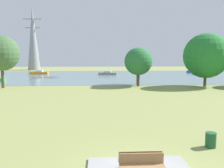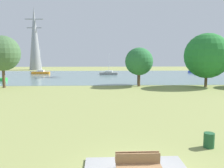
% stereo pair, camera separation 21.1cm
% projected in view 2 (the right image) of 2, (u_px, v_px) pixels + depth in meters
% --- Properties ---
extents(ground_plane, '(160.00, 160.00, 0.00)m').
position_uv_depth(ground_plane, '(112.00, 93.00, 31.49)').
color(ground_plane, '#8C9351').
extents(bench_facing_water, '(1.80, 0.48, 0.89)m').
position_uv_depth(bench_facing_water, '(137.00, 162.00, 9.88)').
color(bench_facing_water, tan).
rests_on(bench_facing_water, concrete_pad).
extents(bench_facing_inland, '(1.80, 0.48, 0.89)m').
position_uv_depth(bench_facing_inland, '(139.00, 168.00, 9.34)').
color(bench_facing_inland, tan).
rests_on(bench_facing_inland, concrete_pad).
extents(litter_bin, '(0.56, 0.56, 0.80)m').
position_uv_depth(litter_bin, '(209.00, 140.00, 12.60)').
color(litter_bin, '#1E512D').
rests_on(litter_bin, ground).
extents(water_surface, '(140.00, 40.00, 0.02)m').
position_uv_depth(water_surface, '(107.00, 76.00, 59.27)').
color(water_surface, slate).
rests_on(water_surface, ground).
extents(sailboat_gray, '(4.97, 2.22, 5.52)m').
position_uv_depth(sailboat_gray, '(109.00, 73.00, 62.65)').
color(sailboat_gray, gray).
rests_on(sailboat_gray, water_surface).
extents(sailboat_orange, '(4.85, 1.66, 7.43)m').
position_uv_depth(sailboat_orange, '(41.00, 72.00, 64.87)').
color(sailboat_orange, orange).
rests_on(sailboat_orange, water_surface).
extents(sailboat_blue, '(4.82, 1.57, 6.44)m').
position_uv_depth(sailboat_blue, '(197.00, 71.00, 69.68)').
color(sailboat_blue, blue).
rests_on(sailboat_blue, water_surface).
extents(tree_west_far, '(5.38, 5.38, 8.01)m').
position_uv_depth(tree_west_far, '(2.00, 53.00, 36.03)').
color(tree_west_far, brown).
rests_on(tree_west_far, ground).
extents(tree_east_far, '(4.45, 4.45, 6.26)m').
position_uv_depth(tree_east_far, '(139.00, 61.00, 38.01)').
color(tree_east_far, brown).
rests_on(tree_east_far, ground).
extents(tree_west_near, '(4.66, 4.66, 6.31)m').
position_uv_depth(tree_west_near, '(139.00, 61.00, 40.15)').
color(tree_west_near, brown).
rests_on(tree_west_near, ground).
extents(tree_mid_shore, '(7.10, 7.10, 8.49)m').
position_uv_depth(tree_mid_shore, '(207.00, 56.00, 37.30)').
color(tree_mid_shore, brown).
rests_on(tree_mid_shore, ground).
extents(electricity_pylon, '(6.40, 4.40, 22.33)m').
position_uv_depth(electricity_pylon, '(35.00, 38.00, 84.01)').
color(electricity_pylon, gray).
rests_on(electricity_pylon, ground).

